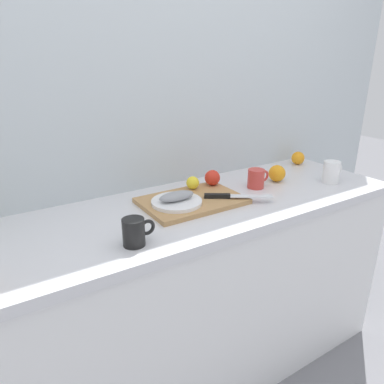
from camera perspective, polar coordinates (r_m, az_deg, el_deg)
ground_plane at (r=2.02m, az=-0.55°, el=-26.64°), size 12.00×12.00×0.00m
back_wall at (r=1.67m, az=-6.72°, el=12.53°), size 3.20×0.05×2.50m
kitchen_counter at (r=1.71m, az=-0.60°, el=-16.37°), size 2.00×0.60×0.90m
cutting_board at (r=1.52m, az=0.00°, el=-1.41°), size 0.42×0.29×0.02m
white_plate at (r=1.47m, az=-2.46°, el=-1.58°), size 0.21×0.21×0.01m
fish_fillet at (r=1.46m, az=-2.47°, el=-0.65°), size 0.16×0.07×0.04m
chef_knife at (r=1.53m, az=6.01°, el=-0.64°), size 0.26×0.18×0.02m
lemon_0 at (r=1.62m, az=0.11°, el=1.48°), size 0.06×0.06×0.06m
tomato_0 at (r=1.67m, az=3.25°, el=2.28°), size 0.07×0.07×0.07m
coffee_mug_0 at (r=1.72m, az=10.20°, el=2.14°), size 0.12×0.08×0.09m
coffee_mug_1 at (r=1.19m, az=-9.11°, el=-6.27°), size 0.11×0.07×0.09m
coffee_mug_2 at (r=1.89m, az=21.29°, el=2.98°), size 0.12×0.08×0.11m
orange_0 at (r=1.83m, az=13.35°, el=2.90°), size 0.08×0.08×0.08m
orange_2 at (r=2.16m, az=16.48°, el=5.20°), size 0.07×0.07×0.07m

